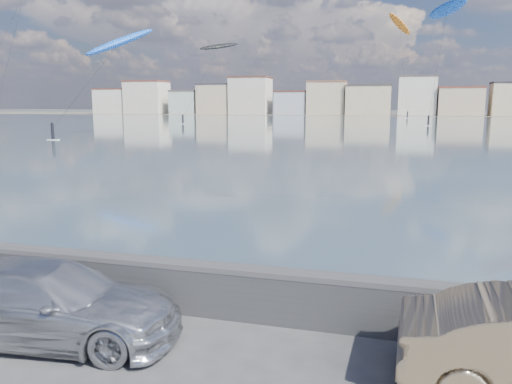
# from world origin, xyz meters

# --- Properties ---
(bay_water) EXTENTS (500.00, 177.00, 0.00)m
(bay_water) POSITION_xyz_m (0.00, 91.50, 0.01)
(bay_water) COLOR #3D505B
(bay_water) RESTS_ON ground
(far_shore_strip) EXTENTS (500.00, 60.00, 0.00)m
(far_shore_strip) POSITION_xyz_m (0.00, 200.00, 0.01)
(far_shore_strip) COLOR #4C473D
(far_shore_strip) RESTS_ON ground
(seawall) EXTENTS (400.00, 0.36, 1.08)m
(seawall) POSITION_xyz_m (0.00, 2.70, 0.58)
(seawall) COLOR #28282B
(seawall) RESTS_ON ground
(far_buildings) EXTENTS (240.79, 13.26, 14.60)m
(far_buildings) POSITION_xyz_m (1.31, 186.00, 6.03)
(far_buildings) COLOR beige
(far_buildings) RESTS_ON ground
(car_silver) EXTENTS (4.76, 2.40, 1.32)m
(car_silver) POSITION_xyz_m (-1.85, 1.05, 0.66)
(car_silver) COLOR silver
(car_silver) RESTS_ON ground
(kitesurfer_2) EXTENTS (8.49, 16.57, 31.55)m
(kitesurfer_2) POSITION_xyz_m (3.82, 158.44, 27.80)
(kitesurfer_2) COLOR orange
(kitesurfer_2) RESTS_ON ground
(kitesurfer_3) EXTENTS (8.77, 15.81, 17.86)m
(kitesurfer_3) POSITION_xyz_m (-34.07, 100.33, 16.21)
(kitesurfer_3) COLOR black
(kitesurfer_3) RESTS_ON ground
(kitesurfer_9) EXTENTS (8.25, 17.22, 14.49)m
(kitesurfer_9) POSITION_xyz_m (-31.51, 54.65, 11.94)
(kitesurfer_9) COLOR blue
(kitesurfer_9) RESTS_ON ground
(kitesurfer_13) EXTENTS (8.23, 12.04, 23.69)m
(kitesurfer_13) POSITION_xyz_m (12.28, 99.40, 21.65)
(kitesurfer_13) COLOR blue
(kitesurfer_13) RESTS_ON ground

